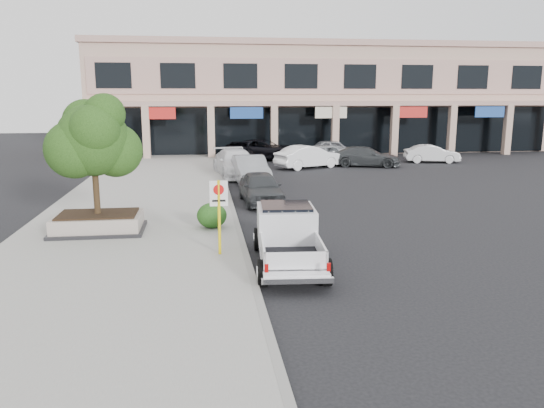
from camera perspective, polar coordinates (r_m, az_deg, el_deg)
The scene contains 19 objects.
ground at distance 16.18m, azimuth 2.84°, elevation -6.23°, with size 120.00×120.00×0.00m, color black.
sidewalk at distance 21.86m, azimuth -14.45°, elevation -1.66°, with size 8.00×52.00×0.15m, color gray.
curb at distance 21.73m, azimuth -4.06°, elevation -1.39°, with size 0.20×52.00×0.15m, color gray.
strip_mall at distance 50.25m, azimuth 4.90°, elevation 11.34°, with size 40.55×12.43×9.50m.
planter at distance 19.98m, azimuth -18.17°, elevation -1.93°, with size 3.20×2.20×0.68m.
planter_tree at distance 19.65m, azimuth -18.24°, elevation 6.54°, with size 2.90×2.55×4.00m.
no_parking_sign at distance 16.14m, azimuth -5.72°, elevation -0.32°, with size 0.55×0.09×2.30m.
hedge at distance 19.61m, azimuth -6.49°, elevation -1.23°, with size 1.10×0.99×0.94m, color #193F12.
pickup_truck at distance 15.61m, azimuth 1.80°, elevation -3.72°, with size 1.94×5.25×1.65m, color white, non-canonical shape.
curb_car_a at distance 24.68m, azimuth -1.21°, elevation 1.77°, with size 1.73×4.31×1.47m, color #333538.
curb_car_b at distance 30.09m, azimuth -2.38°, elevation 3.68°, with size 1.69×4.86×1.60m, color gray.
curb_car_c at distance 33.07m, azimuth -3.88°, elevation 4.41°, with size 2.29×5.64×1.64m, color white.
curb_car_d at distance 41.04m, azimuth -3.61°, elevation 5.67°, with size 2.38×5.16×1.43m, color black.
lot_car_a at distance 38.41m, azimuth 6.03°, elevation 5.32°, with size 1.84×4.58×1.56m, color #AAADB2.
lot_car_b at distance 36.80m, azimuth 3.94°, elevation 5.09°, with size 1.67×4.78×1.57m, color white.
lot_car_c at distance 38.21m, azimuth 10.04°, elevation 5.05°, with size 1.96×4.83×1.40m, color #323538.
lot_car_d at distance 41.63m, azimuth -0.95°, elevation 5.88°, with size 2.63×5.71×1.59m, color black.
lot_car_e at distance 43.11m, azimuth 6.62°, elevation 5.93°, with size 1.73×4.31×1.47m, color #95969C.
lot_car_f at distance 41.63m, azimuth 16.81°, elevation 5.20°, with size 1.40×4.01×1.32m, color silver.
Camera 1 is at (-2.84, -15.14, 4.96)m, focal length 35.00 mm.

